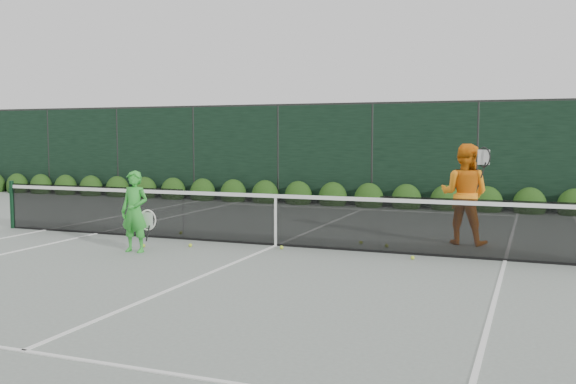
% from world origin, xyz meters
% --- Properties ---
extents(ground, '(80.00, 80.00, 0.00)m').
position_xyz_m(ground, '(0.00, 0.00, 0.00)').
color(ground, gray).
rests_on(ground, ground).
extents(tennis_net, '(12.90, 0.10, 1.07)m').
position_xyz_m(tennis_net, '(-0.02, 0.00, 0.53)').
color(tennis_net, '#11341D').
rests_on(tennis_net, ground).
extents(player_woman, '(0.61, 0.35, 1.45)m').
position_xyz_m(player_woman, '(-2.10, -1.50, 0.73)').
color(player_woman, green).
rests_on(player_woman, ground).
extents(player_man, '(1.04, 0.87, 1.92)m').
position_xyz_m(player_man, '(3.28, 1.49, 0.96)').
color(player_man, orange).
rests_on(player_man, ground).
extents(court_lines, '(11.03, 23.83, 0.01)m').
position_xyz_m(court_lines, '(0.00, 0.00, 0.01)').
color(court_lines, white).
rests_on(court_lines, ground).
extents(windscreen_fence, '(32.00, 21.07, 3.06)m').
position_xyz_m(windscreen_fence, '(0.00, -2.71, 1.51)').
color(windscreen_fence, black).
rests_on(windscreen_fence, ground).
extents(hedge_row, '(31.66, 0.65, 0.94)m').
position_xyz_m(hedge_row, '(-0.00, 7.15, 0.23)').
color(hedge_row, '#16380F').
rests_on(hedge_row, ground).
extents(tennis_balls, '(5.13, 1.88, 0.07)m').
position_xyz_m(tennis_balls, '(0.04, -0.09, 0.03)').
color(tennis_balls, '#BEDB30').
rests_on(tennis_balls, ground).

